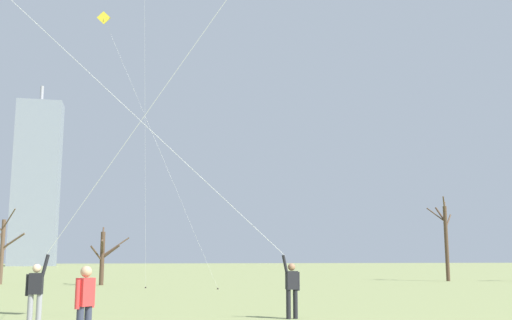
{
  "coord_description": "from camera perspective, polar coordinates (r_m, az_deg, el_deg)",
  "views": [
    {
      "loc": [
        -4.03,
        -12.51,
        1.77
      ],
      "look_at": [
        0.0,
        6.0,
        4.89
      ],
      "focal_mm": 41.96,
      "sensor_mm": 36.0,
      "label": 1
    }
  ],
  "objects": [
    {
      "name": "skyline_squat_block",
      "position": [
        148.05,
        -20.19,
        -2.02
      ],
      "size": [
        10.09,
        6.72,
        42.33
      ],
      "color": "gray",
      "rests_on": "ground"
    },
    {
      "name": "bare_tree_center",
      "position": [
        41.74,
        -14.37,
        -8.78
      ],
      "size": [
        2.54,
        2.75,
        3.91
      ],
      "color": "#4C3828",
      "rests_on": "ground"
    },
    {
      "name": "bare_tree_far_right_edge",
      "position": [
        49.97,
        17.64,
        -7.03
      ],
      "size": [
        2.06,
        2.61,
        6.54
      ],
      "color": "#4C3828",
      "rests_on": "ground"
    },
    {
      "name": "distant_kite_drifting_left_yellow",
      "position": [
        38.32,
        -13.23,
        10.53
      ],
      "size": [
        7.56,
        1.77,
        16.93
      ],
      "color": "yellow",
      "rests_on": "ground"
    },
    {
      "name": "kite_flyer_midfield_right_red",
      "position": [
        15.9,
        -13.34,
        -1.3
      ],
      "size": [
        7.58,
        3.85,
        12.49
      ],
      "color": "gray",
      "rests_on": "ground"
    },
    {
      "name": "distant_kite_drifting_right_pink",
      "position": [
        37.97,
        -10.58,
        14.64
      ],
      "size": [
        1.09,
        3.08,
        19.07
      ],
      "color": "pink",
      "rests_on": "ground"
    },
    {
      "name": "bare_tree_leftmost",
      "position": [
        45.33,
        -22.95,
        -7.77
      ],
      "size": [
        2.24,
        2.94,
        5.15
      ],
      "color": "brown",
      "rests_on": "ground"
    },
    {
      "name": "bystander_strolling_midfield",
      "position": [
        12.37,
        -16.01,
        -13.0
      ],
      "size": [
        0.37,
        0.42,
        1.62
      ],
      "color": "#33384C",
      "rests_on": "ground"
    },
    {
      "name": "kite_flyer_far_back_orange",
      "position": [
        18.07,
        -2.93,
        -5.76
      ],
      "size": [
        12.13,
        1.98,
        12.8
      ],
      "color": "black",
      "rests_on": "ground"
    }
  ]
}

